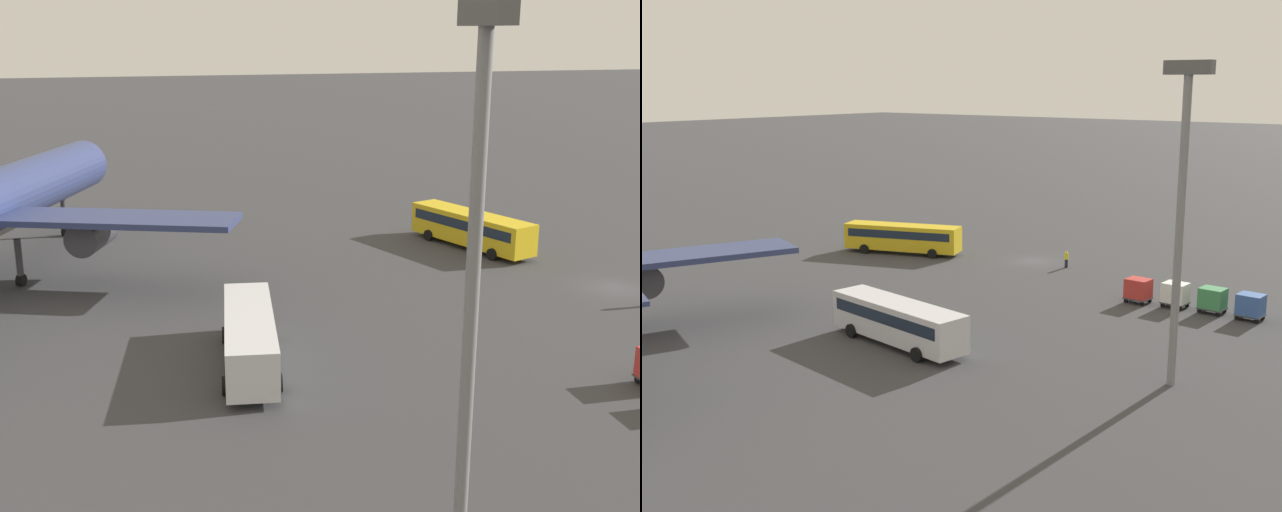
# 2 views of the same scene
# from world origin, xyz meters

# --- Properties ---
(ground_plane) EXTENTS (600.00, 600.00, 0.00)m
(ground_plane) POSITION_xyz_m (0.00, 0.00, 0.00)
(ground_plane) COLOR #38383A
(shuttle_bus_near) EXTENTS (12.79, 6.67, 3.11)m
(shuttle_bus_near) POSITION_xyz_m (13.40, 5.24, 1.87)
(shuttle_bus_near) COLOR gold
(shuttle_bus_near) RESTS_ON ground
(shuttle_bus_far) EXTENTS (11.93, 4.46, 3.07)m
(shuttle_bus_far) POSITION_xyz_m (-6.81, 28.57, 1.85)
(shuttle_bus_far) COLOR silver
(shuttle_bus_far) RESTS_ON ground
(light_pole) EXTENTS (2.80, 0.70, 19.26)m
(light_pole) POSITION_xyz_m (-25.12, 24.18, 11.67)
(light_pole) COLOR slate
(light_pole) RESTS_ON ground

